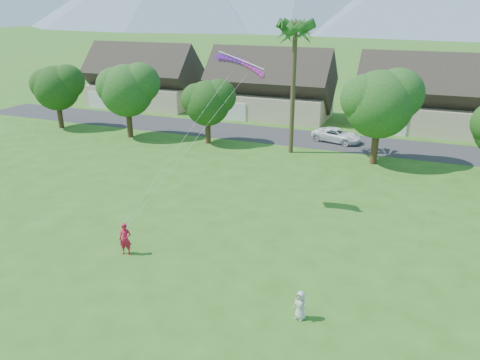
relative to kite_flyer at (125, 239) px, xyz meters
The scene contains 9 objects.
ground 7.73m from the kite_flyer, 45.73° to the right, with size 500.00×500.00×0.00m, color #2D6019.
street 29.02m from the kite_flyer, 79.36° to the left, with size 90.00×7.00×0.01m, color #2D2D30.
kite_flyer is the anchor object (origin of this frame).
watcher 11.18m from the kite_flyer, 10.79° to the right, with size 0.71×0.46×1.45m, color beige.
parked_car 29.31m from the kite_flyer, 76.55° to the left, with size 2.38×5.17×1.44m, color white.
houses_row 38.03m from the kite_flyer, 81.14° to the left, with size 72.75×8.19×8.86m.
tree_row 23.15m from the kite_flyer, 79.36° to the left, with size 62.27×6.67×8.45m.
fan_palm 25.65m from the kite_flyer, 81.70° to the left, with size 3.00×3.00×13.80m.
parafoil_kite 13.41m from the kite_flyer, 67.81° to the left, with size 3.41×1.18×0.50m.
Camera 1 is at (9.75, -14.42, 13.68)m, focal length 35.00 mm.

